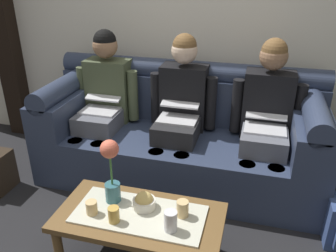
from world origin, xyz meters
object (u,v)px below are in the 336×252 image
at_px(couch, 180,136).
at_px(person_right, 267,114).
at_px(cup_near_left, 114,215).
at_px(cup_far_left, 92,208).
at_px(coffee_table, 140,221).
at_px(flower_vase, 111,169).
at_px(person_left, 104,97).
at_px(snack_bowl, 144,202).
at_px(cup_near_right, 171,221).
at_px(cup_far_center, 182,209).
at_px(person_middle, 181,105).

xyz_separation_m(couch, person_right, (0.68, -0.00, 0.29)).
relative_size(couch, cup_near_left, 24.29).
bearing_deg(cup_far_left, coffee_table, 15.13).
bearing_deg(flower_vase, person_left, 116.48).
relative_size(snack_bowl, cup_far_left, 1.67).
relative_size(flower_vase, cup_near_left, 4.43).
relative_size(snack_bowl, cup_near_right, 1.12).
distance_m(cup_near_right, cup_far_center, 0.14).
height_order(person_left, coffee_table, person_left).
relative_size(flower_vase, cup_far_left, 5.06).
bearing_deg(cup_far_left, snack_bowl, 25.22).
distance_m(coffee_table, cup_far_left, 0.30).
distance_m(snack_bowl, cup_far_left, 0.31).
bearing_deg(cup_far_center, coffee_table, -169.20).
xyz_separation_m(flower_vase, cup_far_center, (0.45, -0.03, -0.18)).
relative_size(couch, person_left, 1.88).
distance_m(person_left, cup_far_left, 1.22).
height_order(coffee_table, flower_vase, flower_vase).
relative_size(person_right, cup_far_left, 14.71).
height_order(person_right, snack_bowl, person_right).
distance_m(person_left, person_right, 1.36).
xyz_separation_m(snack_bowl, cup_far_left, (-0.28, -0.13, -0.00)).
height_order(couch, coffee_table, couch).
distance_m(person_middle, snack_bowl, 1.02).
bearing_deg(cup_near_right, cup_near_left, -177.09).
distance_m(couch, cup_near_right, 1.16).
bearing_deg(couch, cup_far_center, -75.98).
relative_size(couch, flower_vase, 5.48).
xyz_separation_m(person_middle, coffee_table, (0.00, -1.05, -0.34)).
xyz_separation_m(flower_vase, cup_near_left, (0.08, -0.18, -0.18)).
relative_size(flower_vase, cup_near_right, 3.40).
bearing_deg(person_right, person_left, -179.99).
relative_size(person_middle, coffee_table, 1.23).
distance_m(person_middle, person_right, 0.68).
height_order(person_right, cup_far_left, person_right).
height_order(person_right, cup_near_right, person_right).
xyz_separation_m(coffee_table, cup_far_center, (0.25, 0.05, 0.11)).
distance_m(person_left, cup_near_right, 1.46).
relative_size(person_left, snack_bowl, 8.83).
distance_m(cup_far_center, cup_far_left, 0.53).
height_order(person_middle, cup_near_left, person_middle).
bearing_deg(cup_far_left, cup_far_center, 13.06).
bearing_deg(cup_far_center, person_middle, 104.08).
bearing_deg(cup_far_left, person_middle, 76.49).
bearing_deg(person_middle, cup_near_left, -95.72).
distance_m(coffee_table, flower_vase, 0.36).
relative_size(cup_near_left, cup_far_center, 0.95).
relative_size(flower_vase, cup_far_center, 4.21).
xyz_separation_m(person_middle, cup_far_center, (0.25, -1.00, -0.23)).
distance_m(coffee_table, cup_far_center, 0.28).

